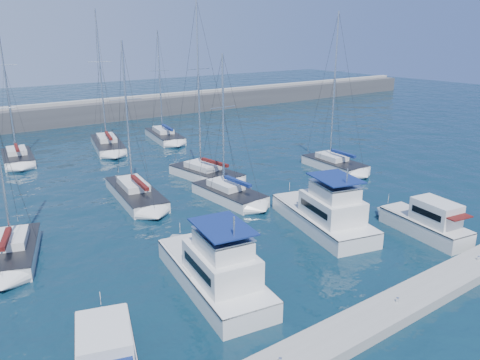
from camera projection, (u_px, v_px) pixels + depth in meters
ground at (265, 239)px, 33.00m from camera, size 220.00×220.00×0.00m
breakwater at (56, 118)px, 72.85m from camera, size 160.00×6.00×4.45m
dock at (397, 307)px, 24.41m from camera, size 40.00×2.20×0.60m
dock_cleat_near_port at (280, 360)px, 19.82m from camera, size 0.16×0.16×0.25m
dock_cleat_centre at (398, 300)px, 24.28m from camera, size 0.16×0.16×0.25m
dock_cleat_near_stbd at (479, 258)px, 28.74m from camera, size 0.16×0.16×0.25m
motor_yacht_port_outer at (106, 358)px, 19.66m from camera, size 4.30×6.96×3.20m
motor_yacht_port_inner at (216, 272)px, 26.29m from camera, size 4.83×10.20×4.69m
motor_yacht_stbd_inner at (326, 215)px, 34.42m from camera, size 5.82×10.25×4.69m
motor_yacht_stbd_outer at (428, 223)px, 33.36m from camera, size 3.29×7.00×3.20m
sailboat_mid_a at (11, 251)px, 30.03m from camera, size 5.05×7.66×15.42m
sailboat_mid_b at (135, 194)px, 40.78m from camera, size 4.19×9.51×13.69m
sailboat_mid_c at (229, 194)px, 40.70m from camera, size 3.39×7.47×12.68m
sailboat_mid_d at (206, 173)px, 46.39m from camera, size 4.41×8.44×17.11m
sailboat_mid_e at (334, 164)px, 49.71m from camera, size 3.51×7.47×16.25m
sailboat_back_a at (18, 157)px, 52.21m from camera, size 3.95×7.69×17.01m
sailboat_back_b at (108, 144)px, 58.33m from camera, size 5.27×10.18×16.87m
sailboat_back_c at (164, 136)px, 63.00m from camera, size 4.49×9.18×14.51m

